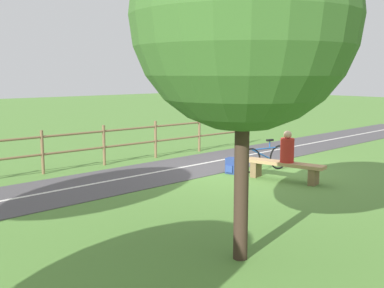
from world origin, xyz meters
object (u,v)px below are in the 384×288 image
(person_seated, at_px, (287,149))
(bicycle, at_px, (265,158))
(backpack, at_px, (232,166))
(tree_by_path, at_px, (244,18))
(bench, at_px, (284,167))

(person_seated, bearing_deg, bicycle, -38.66)
(person_seated, xyz_separation_m, backpack, (1.47, 0.35, -0.59))
(person_seated, distance_m, tree_by_path, 5.65)
(bench, xyz_separation_m, tree_by_path, (-2.59, 4.38, 2.96))
(person_seated, height_order, tree_by_path, tree_by_path)
(person_seated, bearing_deg, tree_by_path, 106.98)
(bicycle, height_order, backpack, bicycle)
(bicycle, bearing_deg, person_seated, 74.64)
(person_seated, relative_size, tree_by_path, 0.16)
(bicycle, bearing_deg, bench, 72.35)
(bench, bearing_deg, bicycle, -40.94)
(person_seated, bearing_deg, backpack, 0.53)
(bicycle, bearing_deg, tree_by_path, 46.74)
(tree_by_path, bearing_deg, person_seated, -60.16)
(bench, bearing_deg, backpack, 0.56)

